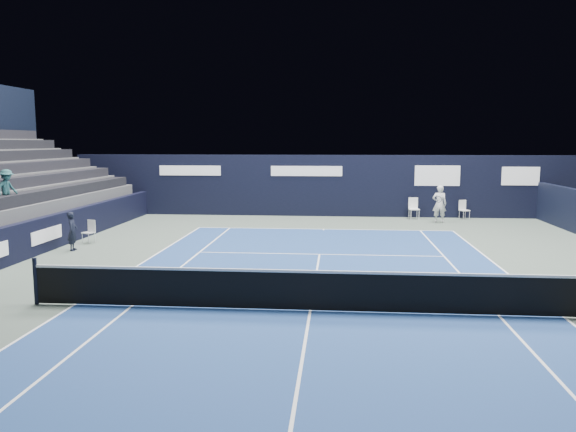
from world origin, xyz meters
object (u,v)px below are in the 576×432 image
object	(u,v)px
folding_chair_back_a	(414,207)
tennis_player	(439,204)
tennis_net	(310,289)
folding_chair_back_b	(464,208)
line_judge_chair	(90,230)

from	to	relation	value
folding_chair_back_a	tennis_player	size ratio (longest dim) A/B	0.59
folding_chair_back_a	tennis_net	bearing A→B (deg)	-113.13
folding_chair_back_a	tennis_player	xyz separation A→B (m)	(1.02, -1.20, 0.29)
folding_chair_back_a	folding_chair_back_b	size ratio (longest dim) A/B	1.13
tennis_net	line_judge_chair	bearing A→B (deg)	137.80
tennis_player	line_judge_chair	bearing A→B (deg)	-154.79
folding_chair_back_a	tennis_player	bearing A→B (deg)	-57.25
line_judge_chair	tennis_net	xyz separation A→B (m)	(8.65, -7.84, 0.02)
tennis_net	tennis_player	world-z (taller)	tennis_player
tennis_net	tennis_player	bearing A→B (deg)	69.70
tennis_net	folding_chair_back_a	bearing A→B (deg)	74.56
folding_chair_back_b	tennis_net	distance (m)	17.21
folding_chair_back_a	tennis_net	distance (m)	16.21
tennis_net	tennis_player	size ratio (longest dim) A/B	7.32
folding_chair_back_b	tennis_player	distance (m)	2.03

